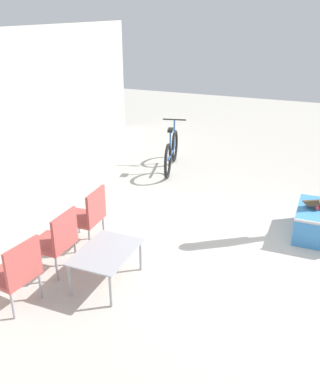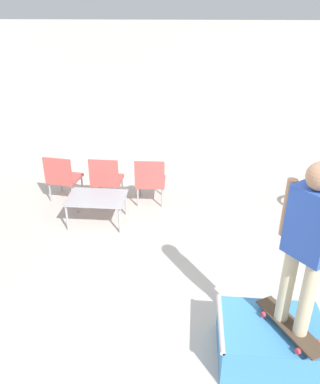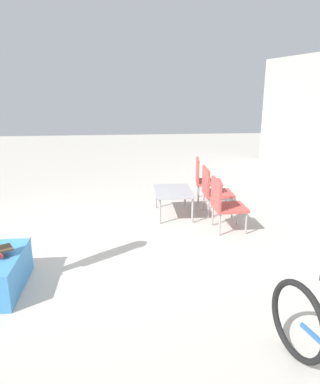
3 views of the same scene
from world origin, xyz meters
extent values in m
plane|color=#B7B2A8|center=(0.00, 0.00, 0.00)|extent=(24.00, 24.00, 0.00)
cylinder|color=#B7B7BC|center=(0.70, -0.95, 0.44)|extent=(0.05, 0.76, 0.05)
cylinder|color=red|center=(1.32, -0.75, 0.49)|extent=(0.05, 0.06, 0.05)
cube|color=#9E9EA3|center=(-1.18, 1.55, 0.46)|extent=(0.95, 0.67, 0.02)
cylinder|color=#9E9EA3|center=(-1.61, 1.26, 0.23)|extent=(0.04, 0.04, 0.45)
cylinder|color=#9E9EA3|center=(-0.75, 1.26, 0.23)|extent=(0.04, 0.04, 0.45)
cylinder|color=#9E9EA3|center=(-1.61, 1.84, 0.23)|extent=(0.04, 0.04, 0.45)
cylinder|color=#9E9EA3|center=(-0.75, 1.84, 0.23)|extent=(0.04, 0.04, 0.45)
cylinder|color=#99999E|center=(-1.73, 2.58, 0.19)|extent=(0.03, 0.03, 0.37)
cylinder|color=#99999E|center=(-2.17, 2.64, 0.19)|extent=(0.03, 0.03, 0.37)
cylinder|color=#99999E|center=(-1.79, 2.14, 0.19)|extent=(0.03, 0.03, 0.37)
cylinder|color=#99999E|center=(-2.23, 2.20, 0.19)|extent=(0.03, 0.03, 0.37)
cube|color=#B74C47|center=(-1.98, 2.39, 0.40)|extent=(0.58, 0.58, 0.05)
cube|color=#B74C47|center=(-2.01, 2.15, 0.65)|extent=(0.52, 0.11, 0.46)
cylinder|color=#99999E|center=(-0.96, 2.61, 0.19)|extent=(0.03, 0.03, 0.37)
cylinder|color=#99999E|center=(-1.40, 2.61, 0.19)|extent=(0.03, 0.03, 0.37)
cylinder|color=#99999E|center=(-0.96, 2.17, 0.19)|extent=(0.03, 0.03, 0.37)
cylinder|color=#99999E|center=(-1.40, 2.17, 0.19)|extent=(0.03, 0.03, 0.37)
cube|color=#B74C47|center=(-1.18, 2.39, 0.40)|extent=(0.53, 0.53, 0.05)
cube|color=#B74C47|center=(-1.18, 2.15, 0.65)|extent=(0.52, 0.05, 0.46)
cylinder|color=#99999E|center=(-0.17, 2.62, 0.19)|extent=(0.03, 0.03, 0.37)
cylinder|color=#99999E|center=(-0.61, 2.60, 0.19)|extent=(0.03, 0.03, 0.37)
cylinder|color=#99999E|center=(-0.15, 2.18, 0.19)|extent=(0.03, 0.03, 0.37)
cylinder|color=#99999E|center=(-0.59, 2.16, 0.19)|extent=(0.03, 0.03, 0.37)
cube|color=#B74C47|center=(-0.38, 2.39, 0.40)|extent=(0.54, 0.54, 0.05)
cube|color=#B74C47|center=(-0.37, 2.15, 0.65)|extent=(0.52, 0.06, 0.46)
torus|color=black|center=(2.62, 2.19, 0.37)|extent=(0.73, 0.22, 0.74)
camera|label=1|loc=(-5.26, -0.87, 3.32)|focal=40.00mm
camera|label=2|loc=(0.34, -3.75, 3.27)|focal=35.00mm
camera|label=3|loc=(5.35, 0.71, 2.42)|focal=35.00mm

